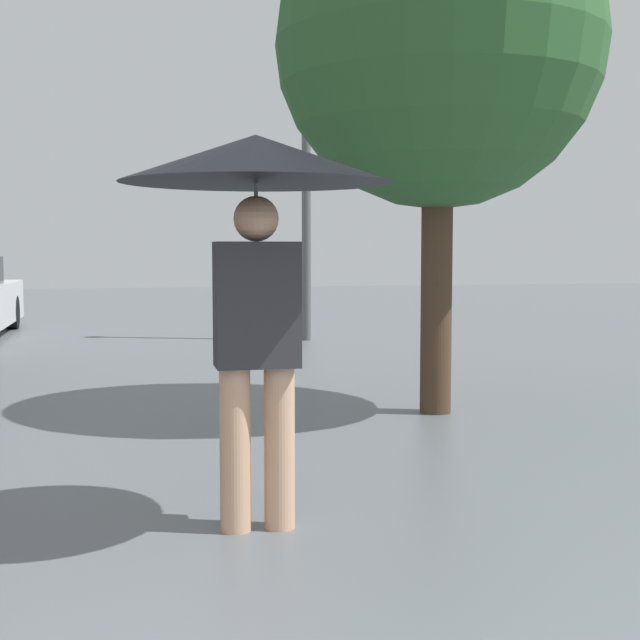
{
  "coord_description": "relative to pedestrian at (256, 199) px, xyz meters",
  "views": [
    {
      "loc": [
        -0.54,
        -1.17,
        1.37
      ],
      "look_at": [
        0.36,
        3.06,
        1.02
      ],
      "focal_mm": 50.0,
      "sensor_mm": 36.0,
      "label": 1
    }
  ],
  "objects": [
    {
      "name": "pedestrian",
      "position": [
        0.0,
        0.0,
        0.0
      ],
      "size": [
        1.3,
        1.3,
        1.91
      ],
      "color": "tan",
      "rests_on": "ground_plane"
    },
    {
      "name": "street_lamp",
      "position": [
        1.97,
        8.74,
        1.25
      ],
      "size": [
        0.28,
        0.28,
        4.93
      ],
      "color": "#515456",
      "rests_on": "ground_plane"
    },
    {
      "name": "tree",
      "position": [
        1.89,
        2.76,
        1.4
      ],
      "size": [
        2.67,
        2.67,
        4.36
      ],
      "color": "#473323",
      "rests_on": "ground_plane"
    }
  ]
}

